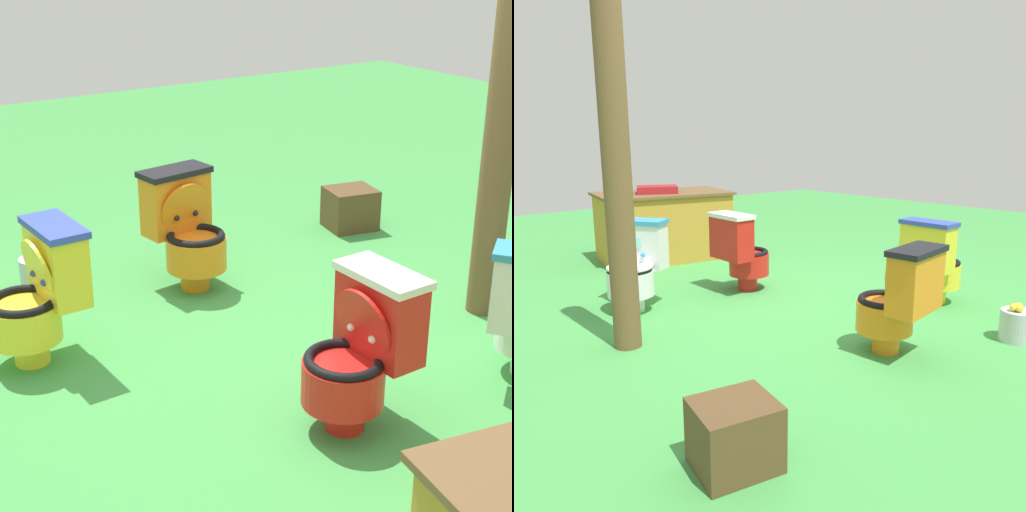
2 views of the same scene
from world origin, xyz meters
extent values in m
plane|color=#429947|center=(0.00, 0.00, 0.00)|extent=(14.00, 14.00, 0.00)
cylinder|color=orange|center=(-0.17, -0.99, 0.07)|extent=(0.20, 0.20, 0.14)
cylinder|color=orange|center=(-0.17, -0.97, 0.24)|extent=(0.41, 0.41, 0.20)
torus|color=black|center=(-0.17, -0.97, 0.35)|extent=(0.39, 0.39, 0.04)
cylinder|color=black|center=(-0.17, -0.97, 0.30)|extent=(0.27, 0.27, 0.01)
cube|color=orange|center=(-0.15, -1.17, 0.51)|extent=(0.43, 0.24, 0.37)
cube|color=black|center=(-0.15, -1.17, 0.71)|extent=(0.46, 0.26, 0.04)
cube|color=#8CE0E5|center=(-0.16, -1.07, 0.56)|extent=(0.11, 0.02, 0.08)
cylinder|color=orange|center=(-0.16, -1.07, 0.49)|extent=(0.36, 0.13, 0.35)
sphere|color=black|center=(-0.23, -1.08, 0.46)|extent=(0.04, 0.04, 0.04)
sphere|color=black|center=(-0.09, -1.06, 0.46)|extent=(0.04, 0.04, 0.04)
cylinder|color=yellow|center=(1.00, -0.65, 0.07)|extent=(0.18, 0.18, 0.14)
cylinder|color=yellow|center=(1.02, -0.65, 0.24)|extent=(0.38, 0.38, 0.20)
torus|color=black|center=(1.02, -0.65, 0.35)|extent=(0.36, 0.36, 0.04)
cylinder|color=#3347B2|center=(1.02, -0.65, 0.30)|extent=(0.24, 0.24, 0.01)
cube|color=yellow|center=(0.82, -0.65, 0.51)|extent=(0.20, 0.41, 0.37)
cube|color=#3347B2|center=(0.82, -0.65, 0.71)|extent=(0.22, 0.44, 0.04)
cube|color=#8CE0E5|center=(0.92, -0.65, 0.56)|extent=(0.01, 0.11, 0.08)
cylinder|color=yellow|center=(0.92, -0.65, 0.49)|extent=(0.10, 0.35, 0.35)
sphere|color=#3347B2|center=(0.92, -0.58, 0.46)|extent=(0.04, 0.04, 0.04)
sphere|color=#3347B2|center=(0.92, -0.72, 0.46)|extent=(0.04, 0.04, 0.04)
cylinder|color=red|center=(0.03, 0.71, 0.07)|extent=(0.18, 0.18, 0.14)
cylinder|color=red|center=(0.05, 0.71, 0.24)|extent=(0.37, 0.37, 0.20)
torus|color=black|center=(0.05, 0.71, 0.35)|extent=(0.36, 0.36, 0.04)
cylinder|color=white|center=(0.05, 0.71, 0.30)|extent=(0.24, 0.24, 0.01)
cube|color=red|center=(-0.15, 0.71, 0.51)|extent=(0.20, 0.41, 0.37)
cube|color=white|center=(-0.15, 0.71, 0.71)|extent=(0.22, 0.44, 0.04)
cube|color=#8CE0E5|center=(-0.05, 0.71, 0.56)|extent=(0.01, 0.11, 0.08)
cylinder|color=red|center=(-0.05, 0.71, 0.49)|extent=(0.09, 0.35, 0.35)
sphere|color=white|center=(-0.04, 0.78, 0.46)|extent=(0.04, 0.04, 0.04)
sphere|color=white|center=(-0.04, 0.64, 0.46)|extent=(0.04, 0.04, 0.04)
cylinder|color=brown|center=(-1.41, 0.21, 1.08)|extent=(0.18, 0.18, 2.16)
cube|color=brown|center=(-1.66, -1.31, 0.15)|extent=(0.40, 0.37, 0.30)
cylinder|color=#B7B7BF|center=(0.66, -1.48, 0.11)|extent=(0.22, 0.22, 0.22)
ellipsoid|color=yellow|center=(0.62, -1.46, 0.25)|extent=(0.07, 0.05, 0.05)
ellipsoid|color=yellow|center=(0.63, -1.50, 0.25)|extent=(0.07, 0.05, 0.05)
ellipsoid|color=yellow|center=(0.65, -1.48, 0.25)|extent=(0.07, 0.05, 0.05)
camera|label=1|loc=(2.15, 3.18, 2.15)|focal=58.97mm
camera|label=2|loc=(-2.83, -2.87, 1.38)|focal=35.98mm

